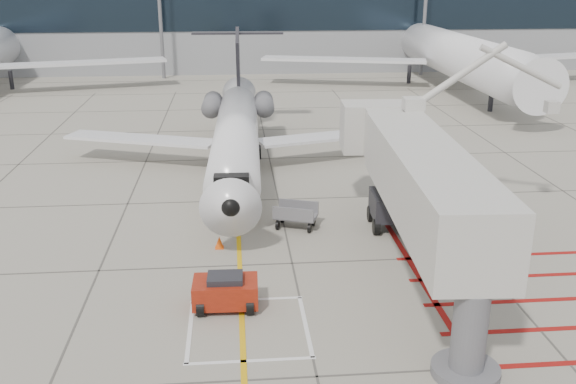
{
  "coord_description": "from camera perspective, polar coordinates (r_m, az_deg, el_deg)",
  "views": [
    {
      "loc": [
        -2.33,
        -20.43,
        11.71
      ],
      "look_at": [
        0.0,
        6.0,
        2.5
      ],
      "focal_mm": 40.0,
      "sensor_mm": 36.0,
      "label": 1
    }
  ],
  "objects": [
    {
      "name": "bg_aircraft_c",
      "position": [
        70.33,
        14.06,
        14.28
      ],
      "size": [
        38.54,
        42.82,
        12.85
      ],
      "primitive_type": null,
      "color": "silver",
      "rests_on": "ground_plane"
    },
    {
      "name": "cone_side",
      "position": [
        31.44,
        -3.36,
        -2.22
      ],
      "size": [
        0.4,
        0.4,
        0.55
      ],
      "primitive_type": "cone",
      "color": "#DD5C0B",
      "rests_on": "ground_plane"
    },
    {
      "name": "regional_jet",
      "position": [
        36.4,
        -4.75,
        6.42
      ],
      "size": [
        23.48,
        29.2,
        7.48
      ],
      "primitive_type": null,
      "rotation": [
        0.0,
        0.0,
        -0.03
      ],
      "color": "white",
      "rests_on": "ground_plane"
    },
    {
      "name": "ground_power_unit",
      "position": [
        28.91,
        15.0,
        -3.41
      ],
      "size": [
        2.45,
        1.51,
        1.89
      ],
      "primitive_type": null,
      "rotation": [
        0.0,
        0.0,
        -0.05
      ],
      "color": "#BAB7B1",
      "rests_on": "ground_plane"
    },
    {
      "name": "terminal_glass_band",
      "position": [
        77.46,
        4.3,
        16.34
      ],
      "size": [
        180.0,
        0.1,
        6.0
      ],
      "primitive_type": "cube",
      "color": "black",
      "rests_on": "ground_plane"
    },
    {
      "name": "jet_bridge",
      "position": [
        24.82,
        12.15,
        -0.33
      ],
      "size": [
        9.57,
        18.53,
        7.23
      ],
      "primitive_type": null,
      "rotation": [
        0.0,
        0.0,
        -0.06
      ],
      "color": "beige",
      "rests_on": "ground_plane"
    },
    {
      "name": "ground_plane",
      "position": [
        23.67,
        1.3,
        -10.52
      ],
      "size": [
        260.0,
        260.0,
        0.0
      ],
      "primitive_type": "plane",
      "color": "gray",
      "rests_on": "ground"
    },
    {
      "name": "pushback_tug",
      "position": [
        23.68,
        -5.58,
        -8.71
      ],
      "size": [
        2.39,
        1.54,
        1.37
      ],
      "primitive_type": null,
      "rotation": [
        0.0,
        0.0,
        -0.03
      ],
      "color": "maroon",
      "rests_on": "ground_plane"
    },
    {
      "name": "baggage_cart",
      "position": [
        30.63,
        0.7,
        -2.08
      ],
      "size": [
        2.27,
        1.82,
        1.24
      ],
      "primitive_type": null,
      "rotation": [
        0.0,
        0.0,
        -0.34
      ],
      "color": "slate",
      "rests_on": "ground_plane"
    },
    {
      "name": "cone_nose",
      "position": [
        28.69,
        -6.12,
        -4.46
      ],
      "size": [
        0.4,
        0.4,
        0.55
      ],
      "primitive_type": "cone",
      "color": "#DE4B0B",
      "rests_on": "ground_plane"
    },
    {
      "name": "terminal_building",
      "position": [
        91.39,
        2.84,
        16.16
      ],
      "size": [
        180.0,
        28.0,
        14.0
      ],
      "primitive_type": "cube",
      "color": "gray",
      "rests_on": "ground_plane"
    }
  ]
}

